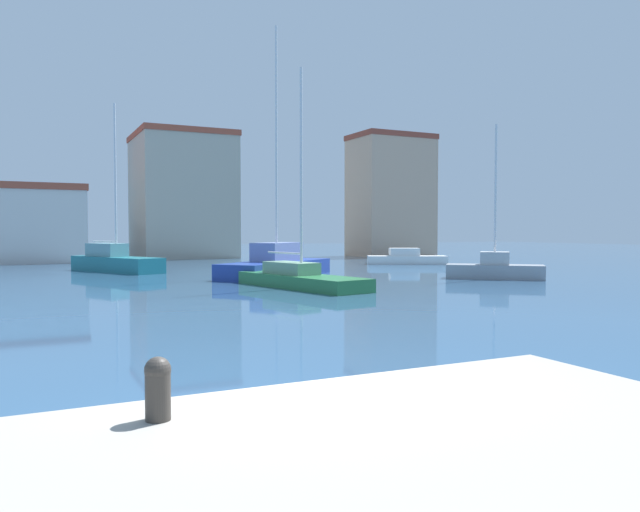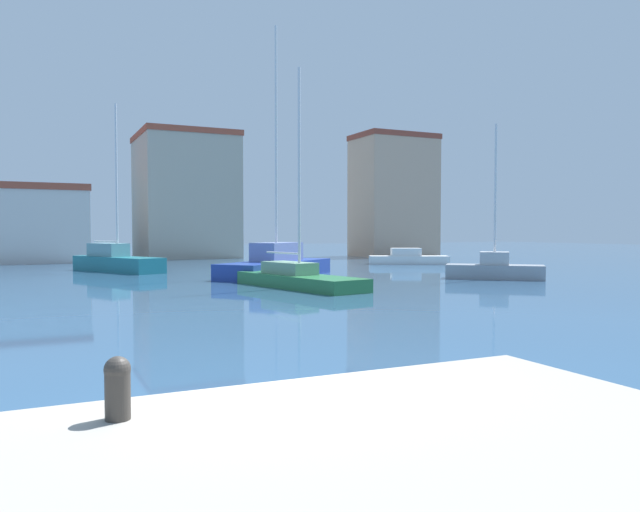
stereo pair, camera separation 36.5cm
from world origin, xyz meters
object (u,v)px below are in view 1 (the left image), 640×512
Objects in this scene: sailboat_blue_far_left at (277,264)px; motorboat_white_far_right at (406,258)px; sailboat_grey_near_pier at (495,268)px; sailboat_teal_outer_mooring at (115,261)px; mooring_bollard at (158,386)px; sailboat_green_center_channel at (299,277)px.

sailboat_blue_far_left is 2.24× the size of motorboat_white_far_right.
motorboat_white_far_right is (3.77, 13.47, -0.11)m from sailboat_grey_near_pier.
sailboat_grey_near_pier is at bearing -40.64° from sailboat_teal_outer_mooring.
sailboat_grey_near_pier is (20.30, 18.91, -0.68)m from mooring_bollard.
motorboat_white_far_right is at bearing -1.85° from sailboat_teal_outer_mooring.
sailboat_grey_near_pier is at bearing 42.97° from mooring_bollard.
sailboat_blue_far_left is at bearing 145.30° from sailboat_grey_near_pier.
mooring_bollard reaches higher than motorboat_white_far_right.
mooring_bollard is 0.05× the size of sailboat_teal_outer_mooring.
mooring_bollard is 27.62m from sailboat_blue_far_left.
sailboat_teal_outer_mooring is at bearing 133.08° from sailboat_blue_far_left.
sailboat_green_center_channel is at bearing 179.78° from sailboat_grey_near_pier.
motorboat_white_far_right is (12.99, 7.09, -0.24)m from sailboat_blue_far_left.
sailboat_blue_far_left is (11.09, 25.29, -0.56)m from mooring_bollard.
motorboat_white_far_right is at bearing 28.65° from sailboat_blue_far_left.
motorboat_white_far_right is at bearing 74.36° from sailboat_grey_near_pier.
sailboat_grey_near_pier is 21.69m from sailboat_teal_outer_mooring.
sailboat_blue_far_left reaches higher than mooring_bollard.
sailboat_grey_near_pier is at bearing -0.22° from sailboat_green_center_channel.
sailboat_green_center_channel is (-10.71, 0.04, -0.10)m from sailboat_grey_near_pier.
sailboat_green_center_channel is 1.58× the size of motorboat_white_far_right.
sailboat_blue_far_left reaches higher than sailboat_green_center_channel.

